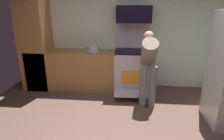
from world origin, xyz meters
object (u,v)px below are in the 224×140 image
oven_range (132,69)px  person_cook (149,63)px  microwave (134,14)px  stock_pot (93,48)px

oven_range → person_cook: size_ratio=1.08×
microwave → person_cook: (0.30, -0.71, -0.87)m
person_cook → stock_pot: size_ratio=4.97×
stock_pot → person_cook: bearing=-28.0°
oven_range → person_cook: bearing=-64.0°
oven_range → microwave: 1.21m
microwave → stock_pot: 1.16m
oven_range → stock_pot: 1.00m
oven_range → microwave: (0.00, 0.09, 1.21)m
person_cook → microwave: bearing=113.0°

